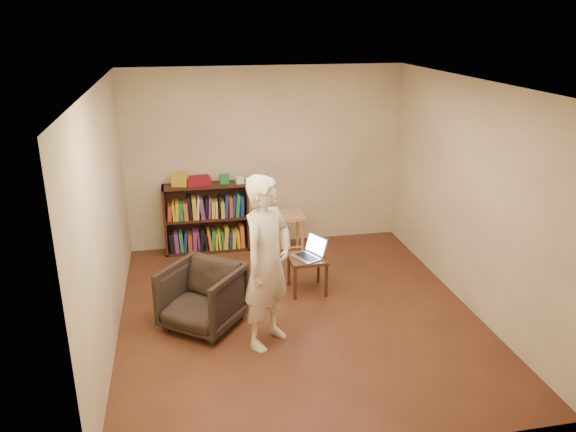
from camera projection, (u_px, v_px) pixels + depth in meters
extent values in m
plane|color=#442415|center=(298.00, 314.00, 6.46)|extent=(4.50, 4.50, 0.00)
plane|color=silver|center=(300.00, 84.00, 5.59)|extent=(4.50, 4.50, 0.00)
plane|color=beige|center=(266.00, 158.00, 8.10)|extent=(4.00, 0.00, 4.00)
plane|color=beige|center=(105.00, 220.00, 5.66)|extent=(0.00, 4.50, 4.50)
plane|color=beige|center=(470.00, 196.00, 6.39)|extent=(0.00, 4.50, 4.50)
cube|color=black|center=(165.00, 221.00, 7.94)|extent=(0.03, 0.30, 1.00)
cube|color=black|center=(247.00, 215.00, 8.16)|extent=(0.03, 0.30, 1.00)
cube|color=black|center=(206.00, 215.00, 8.18)|extent=(1.20, 0.02, 1.00)
cube|color=black|center=(208.00, 249.00, 8.22)|extent=(1.20, 0.30, 0.03)
cube|color=black|center=(207.00, 218.00, 8.05)|extent=(1.14, 0.30, 0.03)
cube|color=black|center=(205.00, 186.00, 7.89)|extent=(1.20, 0.30, 0.03)
cube|color=gold|center=(180.00, 179.00, 7.81)|extent=(0.25, 0.21, 0.18)
cube|color=maroon|center=(198.00, 181.00, 7.87)|extent=(0.35, 0.28, 0.11)
cube|color=#217D3C|center=(224.00, 179.00, 7.93)|extent=(0.13, 0.13, 0.12)
cube|color=white|center=(240.00, 180.00, 7.94)|extent=(0.12, 0.12, 0.09)
cube|color=tan|center=(288.00, 215.00, 7.89)|extent=(0.42, 0.42, 0.04)
cylinder|color=tan|center=(279.00, 241.00, 7.80)|extent=(0.04, 0.04, 0.57)
cylinder|color=tan|center=(302.00, 239.00, 7.87)|extent=(0.04, 0.04, 0.57)
cylinder|color=tan|center=(275.00, 232.00, 8.11)|extent=(0.04, 0.04, 0.57)
cylinder|color=tan|center=(297.00, 231.00, 8.17)|extent=(0.04, 0.04, 0.57)
imported|color=#2B221C|center=(202.00, 297.00, 6.10)|extent=(1.07, 1.07, 0.70)
cube|color=#311D10|center=(307.00, 259.00, 6.86)|extent=(0.45, 0.45, 0.04)
cylinder|color=#311D10|center=(295.00, 284.00, 6.73)|extent=(0.04, 0.04, 0.42)
cylinder|color=#311D10|center=(326.00, 281.00, 6.80)|extent=(0.04, 0.04, 0.42)
cylinder|color=#311D10|center=(289.00, 270.00, 7.08)|extent=(0.04, 0.04, 0.42)
cylinder|color=#311D10|center=(318.00, 268.00, 7.15)|extent=(0.04, 0.04, 0.42)
cube|color=silver|center=(306.00, 257.00, 6.83)|extent=(0.37, 0.42, 0.02)
cube|color=black|center=(306.00, 256.00, 6.83)|extent=(0.25, 0.32, 0.00)
cube|color=silver|center=(316.00, 245.00, 6.88)|extent=(0.23, 0.35, 0.23)
cube|color=#B6CBFF|center=(316.00, 245.00, 6.88)|extent=(0.20, 0.30, 0.19)
imported|color=beige|center=(267.00, 263.00, 5.61)|extent=(0.78, 0.77, 1.82)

